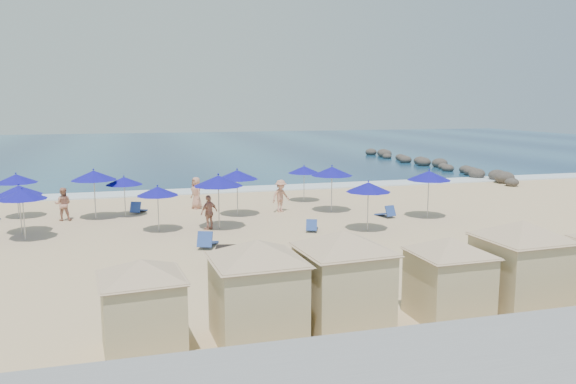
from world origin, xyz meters
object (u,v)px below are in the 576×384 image
object	(u,v)px
cabana_3	(449,267)
umbrella_5	(94,175)
cabana_2	(343,266)
beachgoer_2	(209,212)
trash_bin	(226,256)
cabana_1	(257,277)
cabana_4	(521,254)
umbrella_4	(124,181)
umbrella_6	(158,191)
umbrella_8	(218,181)
beachgoer_1	(63,204)
rock_jetty	(429,163)
cabana_0	(142,294)
umbrella_3	(22,194)
umbrella_9	(304,170)
umbrella_11	(368,187)
umbrella_7	(237,175)
umbrella_10	(332,171)
umbrella_12	(429,176)
beachgoer_3	(281,196)
umbrella_2	(16,179)
umbrella_1	(19,190)
beachgoer_4	(196,193)

from	to	relation	value
cabana_3	umbrella_5	xyz separation A→B (m)	(-10.24, 17.10, 0.81)
cabana_2	beachgoer_2	size ratio (longest dim) A/B	2.79
trash_bin	cabana_1	size ratio (longest dim) A/B	0.16
cabana_4	umbrella_4	world-z (taller)	cabana_4
cabana_3	umbrella_6	world-z (taller)	cabana_3
umbrella_8	beachgoer_1	distance (m)	8.60
rock_jetty	trash_bin	distance (m)	36.50
trash_bin	cabana_0	bearing A→B (deg)	-101.05
beachgoer_1	umbrella_3	bearing A→B (deg)	79.22
umbrella_9	umbrella_11	world-z (taller)	umbrella_11
umbrella_7	umbrella_10	distance (m)	5.24
umbrella_12	beachgoer_2	world-z (taller)	umbrella_12
cabana_0	cabana_3	bearing A→B (deg)	-0.79
umbrella_6	beachgoer_3	size ratio (longest dim) A/B	1.24
rock_jetty	cabana_0	distance (m)	43.59
cabana_1	umbrella_5	xyz separation A→B (m)	(-4.81, 17.10, 0.63)
umbrella_2	umbrella_5	distance (m)	4.12
cabana_2	umbrella_2	distance (m)	21.29
trash_bin	umbrella_1	world-z (taller)	umbrella_1
cabana_0	beachgoer_1	size ratio (longest dim) A/B	2.36
umbrella_3	beachgoer_4	distance (m)	9.90
umbrella_4	umbrella_10	distance (m)	11.16
beachgoer_3	umbrella_11	bearing A→B (deg)	-89.24
cabana_1	umbrella_6	bearing A→B (deg)	97.73
cabana_1	umbrella_9	size ratio (longest dim) A/B	2.02
beachgoer_4	beachgoer_1	bearing A→B (deg)	-99.13
rock_jetty	umbrella_1	xyz separation A→B (m)	(-32.24, -19.81, 1.68)
umbrella_7	umbrella_12	size ratio (longest dim) A/B	0.99
cabana_3	cabana_4	world-z (taller)	cabana_4
umbrella_1	umbrella_8	xyz separation A→B (m)	(8.93, -1.41, 0.29)
umbrella_2	umbrella_9	distance (m)	15.93
umbrella_10	cabana_0	bearing A→B (deg)	-124.07
beachgoer_4	beachgoer_2	bearing A→B (deg)	-21.47
beachgoer_3	cabana_3	bearing A→B (deg)	-113.42
umbrella_4	umbrella_12	xyz separation A→B (m)	(15.33, -4.63, 0.32)
umbrella_12	beachgoer_1	bearing A→B (deg)	166.43
trash_bin	umbrella_9	size ratio (longest dim) A/B	0.32
trash_bin	umbrella_1	xyz separation A→B (m)	(-8.22, 7.68, 1.67)
trash_bin	beachgoer_3	size ratio (longest dim) A/B	0.41
cabana_0	umbrella_12	distance (m)	19.45
cabana_1	beachgoer_2	distance (m)	13.02
umbrella_5	umbrella_12	bearing A→B (deg)	-14.66
beachgoer_1	umbrella_7	bearing A→B (deg)	177.22
cabana_2	umbrella_9	world-z (taller)	cabana_2
umbrella_2	umbrella_9	world-z (taller)	umbrella_2
cabana_0	umbrella_1	size ratio (longest dim) A/B	1.71
umbrella_7	trash_bin	bearing A→B (deg)	-103.20
cabana_1	umbrella_11	bearing A→B (deg)	54.27
rock_jetty	umbrella_1	distance (m)	37.87
cabana_2	umbrella_6	distance (m)	13.62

